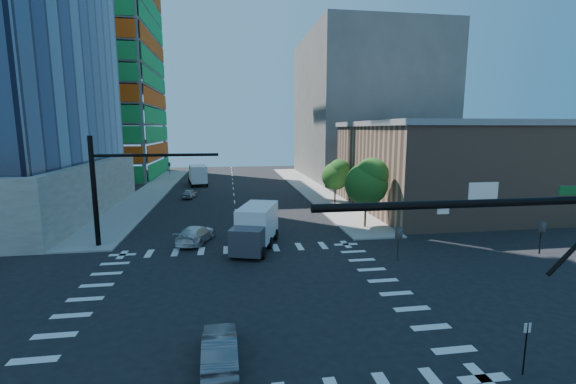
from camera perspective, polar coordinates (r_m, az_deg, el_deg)
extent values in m
plane|color=black|center=(23.42, -6.64, -15.10)|extent=(160.00, 160.00, 0.00)
cube|color=silver|center=(23.42, -6.64, -15.09)|extent=(20.00, 20.00, 0.01)
cube|color=gray|center=(63.45, 3.27, 0.59)|extent=(5.00, 60.00, 0.15)
cube|color=gray|center=(63.19, -19.49, 0.03)|extent=(5.00, 60.00, 0.15)
cube|color=green|center=(85.84, -19.26, 18.75)|extent=(0.12, 24.00, 49.00)
cube|color=#CE460C|center=(77.10, -30.84, 19.13)|extent=(24.00, 0.12, 49.00)
cube|color=#8B6751|center=(50.57, 21.78, 3.35)|extent=(20.00, 22.00, 10.00)
cube|color=slate|center=(50.36, 22.14, 9.35)|extent=(20.50, 22.50, 0.60)
cube|color=#5A5651|center=(81.30, 11.36, 12.17)|extent=(24.00, 30.00, 28.00)
cylinder|color=black|center=(12.34, 26.84, -1.49)|extent=(10.00, 0.24, 0.24)
imported|color=black|center=(13.81, 33.30, -5.64)|extent=(0.16, 0.20, 1.00)
imported|color=black|center=(11.34, 16.00, -7.44)|extent=(0.16, 0.20, 1.00)
cube|color=white|center=(12.28, 26.96, 0.12)|extent=(0.90, 0.04, 0.50)
cube|color=#0D5D23|center=(14.25, 36.79, 0.20)|extent=(1.10, 0.04, 0.28)
cylinder|color=black|center=(34.93, -26.77, 0.06)|extent=(0.40, 0.40, 9.00)
cylinder|color=black|center=(33.41, -18.93, 5.19)|extent=(10.00, 0.24, 0.24)
imported|color=black|center=(33.34, -17.14, 3.37)|extent=(0.16, 0.20, 1.00)
cylinder|color=#382316|center=(38.62, 11.37, -3.40)|extent=(0.20, 0.20, 2.27)
sphere|color=#124615|center=(38.07, 11.52, 1.14)|extent=(4.16, 4.16, 4.16)
sphere|color=#3A6F25|center=(37.81, 12.29, 2.55)|extent=(3.25, 3.25, 3.25)
cylinder|color=#382316|center=(49.94, 6.97, -0.63)|extent=(0.20, 0.20, 1.92)
sphere|color=#124615|center=(49.56, 7.03, 2.35)|extent=(3.52, 3.52, 3.52)
sphere|color=#3A6F25|center=(49.29, 7.59, 3.27)|extent=(2.75, 2.75, 2.75)
cylinder|color=black|center=(18.81, 31.70, -19.19)|extent=(0.06, 0.06, 2.20)
cube|color=silver|center=(18.42, 31.95, -16.71)|extent=(0.30, 0.03, 0.40)
imported|color=black|center=(40.99, -4.25, -3.32)|extent=(3.78, 5.66, 1.44)
imported|color=silver|center=(34.15, -13.50, -6.10)|extent=(3.55, 5.45, 1.47)
imported|color=#979B9E|center=(56.19, -14.36, -0.23)|extent=(2.20, 4.01, 1.29)
imported|color=#55555A|center=(17.47, -10.08, -21.77)|extent=(1.53, 4.10, 1.34)
cube|color=white|center=(31.37, -4.96, -4.85)|extent=(4.00, 5.79, 2.74)
cube|color=#424149|center=(31.54, -4.94, -6.06)|extent=(2.89, 2.54, 2.00)
cube|color=white|center=(69.01, -13.27, 2.72)|extent=(3.47, 5.79, 2.83)
cube|color=#424149|center=(69.09, -13.25, 2.14)|extent=(2.79, 2.34, 2.07)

